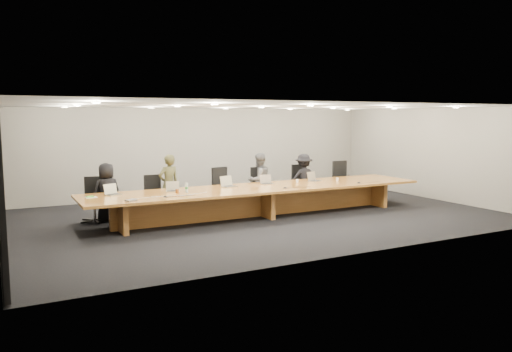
{
  "coord_description": "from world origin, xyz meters",
  "views": [
    {
      "loc": [
        -5.96,
        -11.13,
        2.52
      ],
      "look_at": [
        0.0,
        0.3,
        1.0
      ],
      "focal_mm": 35.0,
      "sensor_mm": 36.0,
      "label": 1
    }
  ],
  "objects_px": {
    "chair_left": "(155,195)",
    "person_b": "(169,185)",
    "chair_far_right": "(344,180)",
    "paper_cup_far": "(337,179)",
    "mic_right": "(359,183)",
    "conference_table": "(261,196)",
    "laptop_e": "(315,176)",
    "amber_mug": "(177,191)",
    "person_c": "(259,180)",
    "paper_cup_near": "(297,181)",
    "person_a": "(107,192)",
    "laptop_c": "(229,181)",
    "chair_mid_left": "(225,188)",
    "laptop_a": "(113,189)",
    "person_d": "(304,178)",
    "av_box": "(131,200)",
    "chair_right": "(303,183)",
    "laptop_b": "(173,186)",
    "mic_left": "(165,197)",
    "chair_mid_right": "(261,186)",
    "mic_center": "(285,188)",
    "chair_far_left": "(94,199)",
    "laptop_d": "(267,179)",
    "water_bottle": "(187,188)"
  },
  "relations": [
    {
      "from": "conference_table",
      "to": "laptop_d",
      "type": "distance_m",
      "value": 0.67
    },
    {
      "from": "person_b",
      "to": "paper_cup_far",
      "type": "height_order",
      "value": "person_b"
    },
    {
      "from": "chair_far_left",
      "to": "chair_mid_left",
      "type": "xyz_separation_m",
      "value": [
        3.47,
        0.09,
        0.03
      ]
    },
    {
      "from": "chair_far_right",
      "to": "person_b",
      "type": "relative_size",
      "value": 0.76
    },
    {
      "from": "chair_mid_right",
      "to": "person_d",
      "type": "bearing_deg",
      "value": 4.89
    },
    {
      "from": "person_b",
      "to": "water_bottle",
      "type": "distance_m",
      "value": 1.3
    },
    {
      "from": "chair_left",
      "to": "person_b",
      "type": "bearing_deg",
      "value": -15.07
    },
    {
      "from": "chair_far_left",
      "to": "laptop_a",
      "type": "distance_m",
      "value": 0.9
    },
    {
      "from": "person_a",
      "to": "person_b",
      "type": "distance_m",
      "value": 1.59
    },
    {
      "from": "person_d",
      "to": "chair_mid_right",
      "type": "bearing_deg",
      "value": 5.93
    },
    {
      "from": "amber_mug",
      "to": "person_a",
      "type": "bearing_deg",
      "value": 138.64
    },
    {
      "from": "paper_cup_far",
      "to": "chair_mid_right",
      "type": "bearing_deg",
      "value": 146.92
    },
    {
      "from": "chair_right",
      "to": "mic_left",
      "type": "relative_size",
      "value": 10.68
    },
    {
      "from": "person_c",
      "to": "chair_far_left",
      "type": "bearing_deg",
      "value": -12.08
    },
    {
      "from": "paper_cup_far",
      "to": "av_box",
      "type": "relative_size",
      "value": 0.39
    },
    {
      "from": "chair_far_left",
      "to": "person_a",
      "type": "height_order",
      "value": "person_a"
    },
    {
      "from": "conference_table",
      "to": "person_d",
      "type": "relative_size",
      "value": 6.21
    },
    {
      "from": "person_c",
      "to": "paper_cup_near",
      "type": "height_order",
      "value": "person_c"
    },
    {
      "from": "chair_far_left",
      "to": "person_d",
      "type": "xyz_separation_m",
      "value": [
        5.99,
        -0.0,
        0.17
      ]
    },
    {
      "from": "person_c",
      "to": "mic_center",
      "type": "bearing_deg",
      "value": 74.73
    },
    {
      "from": "mic_right",
      "to": "chair_far_left",
      "type": "bearing_deg",
      "value": 165.3
    },
    {
      "from": "chair_mid_left",
      "to": "laptop_d",
      "type": "bearing_deg",
      "value": -56.74
    },
    {
      "from": "person_c",
      "to": "laptop_a",
      "type": "xyz_separation_m",
      "value": [
        -4.16,
        -0.74,
        0.12
      ]
    },
    {
      "from": "chair_far_right",
      "to": "paper_cup_near",
      "type": "xyz_separation_m",
      "value": [
        -2.28,
        -0.9,
        0.2
      ]
    },
    {
      "from": "chair_left",
      "to": "av_box",
      "type": "height_order",
      "value": "chair_left"
    },
    {
      "from": "person_a",
      "to": "laptop_e",
      "type": "bearing_deg",
      "value": 158.82
    },
    {
      "from": "conference_table",
      "to": "laptop_b",
      "type": "height_order",
      "value": "laptop_b"
    },
    {
      "from": "chair_mid_left",
      "to": "person_a",
      "type": "xyz_separation_m",
      "value": [
        -3.16,
        -0.06,
        0.12
      ]
    },
    {
      "from": "chair_far_right",
      "to": "laptop_b",
      "type": "height_order",
      "value": "chair_far_right"
    },
    {
      "from": "laptop_b",
      "to": "av_box",
      "type": "relative_size",
      "value": 1.43
    },
    {
      "from": "mic_right",
      "to": "conference_table",
      "type": "bearing_deg",
      "value": 168.01
    },
    {
      "from": "chair_far_right",
      "to": "person_b",
      "type": "distance_m",
      "value": 5.62
    },
    {
      "from": "amber_mug",
      "to": "av_box",
      "type": "height_order",
      "value": "amber_mug"
    },
    {
      "from": "chair_far_left",
      "to": "person_b",
      "type": "bearing_deg",
      "value": 16.88
    },
    {
      "from": "chair_far_right",
      "to": "paper_cup_far",
      "type": "bearing_deg",
      "value": -131.02
    },
    {
      "from": "chair_right",
      "to": "mic_right",
      "type": "bearing_deg",
      "value": -74.93
    },
    {
      "from": "amber_mug",
      "to": "paper_cup_far",
      "type": "xyz_separation_m",
      "value": [
        4.72,
        0.11,
        -0.01
      ]
    },
    {
      "from": "mic_left",
      "to": "mic_right",
      "type": "xyz_separation_m",
      "value": [
        5.37,
        -0.12,
        0.0
      ]
    },
    {
      "from": "mic_center",
      "to": "av_box",
      "type": "bearing_deg",
      "value": -177.94
    },
    {
      "from": "chair_right",
      "to": "paper_cup_near",
      "type": "bearing_deg",
      "value": -130.98
    },
    {
      "from": "conference_table",
      "to": "chair_mid_right",
      "type": "xyz_separation_m",
      "value": [
        0.66,
        1.27,
        0.04
      ]
    },
    {
      "from": "person_a",
      "to": "laptop_c",
      "type": "height_order",
      "value": "person_a"
    },
    {
      "from": "person_a",
      "to": "person_d",
      "type": "height_order",
      "value": "person_d"
    },
    {
      "from": "laptop_e",
      "to": "amber_mug",
      "type": "bearing_deg",
      "value": 163.25
    },
    {
      "from": "laptop_a",
      "to": "mic_left",
      "type": "height_order",
      "value": "laptop_a"
    },
    {
      "from": "av_box",
      "to": "mic_center",
      "type": "xyz_separation_m",
      "value": [
        3.9,
        0.14,
        -0.0
      ]
    },
    {
      "from": "person_c",
      "to": "amber_mug",
      "type": "distance_m",
      "value": 3.0
    },
    {
      "from": "chair_mid_right",
      "to": "av_box",
      "type": "xyz_separation_m",
      "value": [
        -4.14,
        -1.89,
        0.2
      ]
    },
    {
      "from": "laptop_e",
      "to": "person_b",
      "type": "bearing_deg",
      "value": 144.88
    },
    {
      "from": "laptop_c",
      "to": "mic_left",
      "type": "xyz_separation_m",
      "value": [
        -1.95,
        -0.83,
        -0.13
      ]
    }
  ]
}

